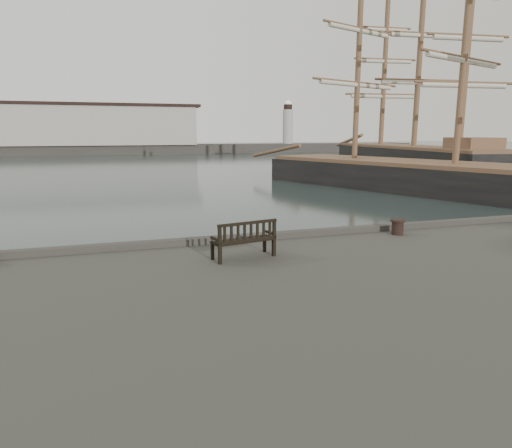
{
  "coord_description": "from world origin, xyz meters",
  "views": [
    {
      "loc": [
        -3.54,
        -12.44,
        4.62
      ],
      "look_at": [
        0.29,
        -0.5,
        2.1
      ],
      "focal_mm": 32.0,
      "sensor_mm": 36.0,
      "label": 1
    }
  ],
  "objects_px": {
    "tall_ship_main": "(453,186)",
    "tall_ship_far": "(412,163)",
    "bollard_right": "(398,227)",
    "bench": "(244,246)"
  },
  "relations": [
    {
      "from": "bench",
      "to": "bollard_right",
      "type": "height_order",
      "value": "bench"
    },
    {
      "from": "bollard_right",
      "to": "bench",
      "type": "bearing_deg",
      "value": -167.89
    },
    {
      "from": "bench",
      "to": "bollard_right",
      "type": "bearing_deg",
      "value": 0.42
    },
    {
      "from": "tall_ship_far",
      "to": "tall_ship_main",
      "type": "bearing_deg",
      "value": -111.93
    },
    {
      "from": "bench",
      "to": "tall_ship_far",
      "type": "height_order",
      "value": "tall_ship_far"
    },
    {
      "from": "tall_ship_main",
      "to": "tall_ship_far",
      "type": "bearing_deg",
      "value": 40.78
    },
    {
      "from": "bench",
      "to": "tall_ship_far",
      "type": "xyz_separation_m",
      "value": [
        32.55,
        37.36,
        -0.96
      ]
    },
    {
      "from": "bollard_right",
      "to": "tall_ship_far",
      "type": "height_order",
      "value": "tall_ship_far"
    },
    {
      "from": "bollard_right",
      "to": "tall_ship_main",
      "type": "relative_size",
      "value": 0.01
    },
    {
      "from": "bench",
      "to": "tall_ship_main",
      "type": "distance_m",
      "value": 27.9
    }
  ]
}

